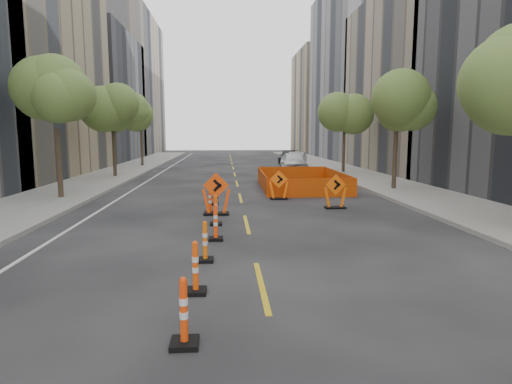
{
  "coord_description": "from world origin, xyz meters",
  "views": [
    {
      "loc": [
        -0.72,
        -10.4,
        3.1
      ],
      "look_at": [
        0.33,
        4.1,
        1.1
      ],
      "focal_mm": 30.0,
      "sensor_mm": 36.0,
      "label": 1
    }
  ],
  "objects": [
    {
      "name": "parked_car_far",
      "position": [
        5.93,
        34.03,
        0.66
      ],
      "size": [
        2.88,
        4.88,
        1.33
      ],
      "primitive_type": "imported",
      "rotation": [
        0.0,
        0.0,
        -0.24
      ],
      "color": "black",
      "rests_on": "ground"
    },
    {
      "name": "bld_right_e",
      "position": [
        17.0,
        58.6,
        8.0
      ],
      "size": [
        12.0,
        14.0,
        16.0
      ],
      "primitive_type": "cube",
      "color": "tan",
      "rests_on": "ground"
    },
    {
      "name": "channelizer_0",
      "position": [
        -1.34,
        -4.43,
        0.53
      ],
      "size": [
        0.41,
        0.41,
        1.05
      ],
      "primitive_type": null,
      "color": "red",
      "rests_on": "ground"
    },
    {
      "name": "bld_left_d",
      "position": [
        -17.0,
        39.2,
        7.0
      ],
      "size": [
        12.0,
        16.0,
        14.0
      ],
      "primitive_type": "cube",
      "color": "#4C4C51",
      "rests_on": "ground"
    },
    {
      "name": "sidewalk_left",
      "position": [
        -9.0,
        12.0,
        0.07
      ],
      "size": [
        4.0,
        90.0,
        0.15
      ],
      "primitive_type": "cube",
      "color": "gray",
      "rests_on": "ground"
    },
    {
      "name": "bld_right_c",
      "position": [
        17.0,
        23.8,
        7.0
      ],
      "size": [
        12.0,
        16.0,
        14.0
      ],
      "primitive_type": "cube",
      "color": "gray",
      "rests_on": "ground"
    },
    {
      "name": "chevron_sign_right",
      "position": [
        3.84,
        6.86,
        0.71
      ],
      "size": [
        1.01,
        0.68,
        1.42
      ],
      "primitive_type": null,
      "rotation": [
        0.0,
        0.0,
        0.12
      ],
      "color": "#EB5909",
      "rests_on": "ground"
    },
    {
      "name": "tree_l_b",
      "position": [
        -8.4,
        10.0,
        4.53
      ],
      "size": [
        2.8,
        2.8,
        5.95
      ],
      "color": "#382B1E",
      "rests_on": "ground"
    },
    {
      "name": "safety_fence",
      "position": [
        3.57,
        13.66,
        0.47
      ],
      "size": [
        4.5,
        7.52,
        0.93
      ],
      "primitive_type": null,
      "rotation": [
        0.0,
        0.0,
        -0.02
      ],
      "color": "#FD530D",
      "rests_on": "ground"
    },
    {
      "name": "bld_left_e",
      "position": [
        -17.0,
        55.6,
        10.0
      ],
      "size": [
        12.0,
        20.0,
        20.0
      ],
      "primitive_type": "cube",
      "color": "gray",
      "rests_on": "ground"
    },
    {
      "name": "tree_r_b",
      "position": [
        8.4,
        12.0,
        4.53
      ],
      "size": [
        2.8,
        2.8,
        5.95
      ],
      "color": "#382B1E",
      "rests_on": "ground"
    },
    {
      "name": "bld_right_d",
      "position": [
        17.0,
        40.2,
        10.0
      ],
      "size": [
        12.0,
        18.0,
        20.0
      ],
      "primitive_type": "cube",
      "color": "gray",
      "rests_on": "ground"
    },
    {
      "name": "chevron_sign_left",
      "position": [
        -1.07,
        5.81,
        0.81
      ],
      "size": [
        1.1,
        0.68,
        1.63
      ],
      "primitive_type": null,
      "rotation": [
        0.0,
        0.0,
        -0.03
      ],
      "color": "#EE430A",
      "rests_on": "ground"
    },
    {
      "name": "channelizer_2",
      "position": [
        -1.23,
        -0.25,
        0.5
      ],
      "size": [
        0.4,
        0.4,
        1.01
      ],
      "primitive_type": null,
      "color": "#DC5B09",
      "rests_on": "ground"
    },
    {
      "name": "tree_r_c",
      "position": [
        8.4,
        22.0,
        4.53
      ],
      "size": [
        2.8,
        2.8,
        5.95
      ],
      "color": "#382B1E",
      "rests_on": "ground"
    },
    {
      "name": "chevron_sign_center",
      "position": [
        1.8,
        9.46,
        0.69
      ],
      "size": [
        0.95,
        0.6,
        1.37
      ],
      "primitive_type": null,
      "rotation": [
        0.0,
        0.0,
        -0.06
      ],
      "color": "#FF5F0A",
      "rests_on": "ground"
    },
    {
      "name": "tree_l_d",
      "position": [
        -8.4,
        30.0,
        4.53
      ],
      "size": [
        2.8,
        2.8,
        5.95
      ],
      "color": "#382B1E",
      "rests_on": "ground"
    },
    {
      "name": "parked_car_near",
      "position": [
        4.85,
        24.06,
        0.81
      ],
      "size": [
        2.09,
        4.8,
        1.61
      ],
      "primitive_type": "imported",
      "rotation": [
        0.0,
        0.0,
        -0.04
      ],
      "color": "white",
      "rests_on": "ground"
    },
    {
      "name": "ground_plane",
      "position": [
        0.0,
        0.0,
        0.0
      ],
      "size": [
        140.0,
        140.0,
        0.0
      ],
      "primitive_type": "plane",
      "color": "black"
    },
    {
      "name": "channelizer_6",
      "position": [
        -1.22,
        8.12,
        0.5
      ],
      "size": [
        0.39,
        0.39,
        0.99
      ],
      "primitive_type": null,
      "color": "#F7460A",
      "rests_on": "ground"
    },
    {
      "name": "tree_l_c",
      "position": [
        -8.4,
        20.0,
        4.53
      ],
      "size": [
        2.8,
        2.8,
        5.95
      ],
      "color": "#382B1E",
      "rests_on": "ground"
    },
    {
      "name": "channelizer_1",
      "position": [
        -1.32,
        -2.34,
        0.53
      ],
      "size": [
        0.41,
        0.41,
        1.05
      ],
      "primitive_type": null,
      "color": "#E74609",
      "rests_on": "ground"
    },
    {
      "name": "channelizer_7",
      "position": [
        -1.26,
        10.21,
        0.46
      ],
      "size": [
        0.36,
        0.36,
        0.92
      ],
      "primitive_type": null,
      "color": "#FF480A",
      "rests_on": "ground"
    },
    {
      "name": "parked_car_mid",
      "position": [
        5.93,
        29.08,
        0.68
      ],
      "size": [
        2.62,
        4.36,
        1.36
      ],
      "primitive_type": "imported",
      "rotation": [
        0.0,
        0.0,
        -0.31
      ],
      "color": "#A8A8AD",
      "rests_on": "ground"
    },
    {
      "name": "sidewalk_right",
      "position": [
        9.0,
        12.0,
        0.07
      ],
      "size": [
        4.0,
        90.0,
        0.15
      ],
      "primitive_type": "cube",
      "color": "gray",
      "rests_on": "ground"
    },
    {
      "name": "channelizer_5",
      "position": [
        -1.31,
        6.03,
        0.52
      ],
      "size": [
        0.41,
        0.41,
        1.04
      ],
      "primitive_type": null,
      "color": "#D63D09",
      "rests_on": "ground"
    },
    {
      "name": "channelizer_3",
      "position": [
        -1.01,
        1.84,
        0.53
      ],
      "size": [
        0.42,
        0.42,
        1.07
      ],
      "primitive_type": null,
      "color": "#FF410A",
      "rests_on": "ground"
    },
    {
      "name": "channelizer_4",
      "position": [
        -1.05,
        3.94,
        0.52
      ],
      "size": [
        0.41,
        0.41,
        1.05
      ],
      "primitive_type": null,
      "color": "#EC4C09",
      "rests_on": "ground"
    }
  ]
}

